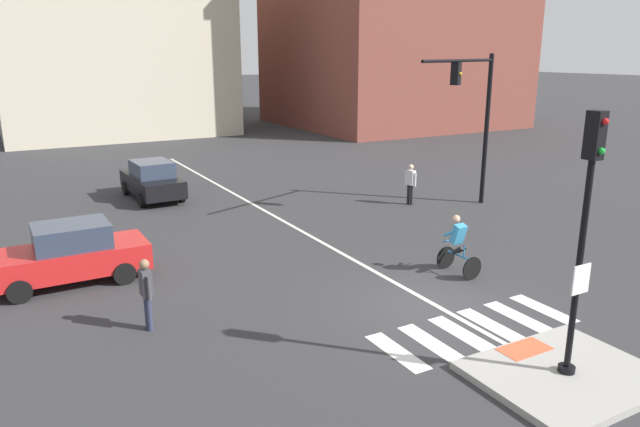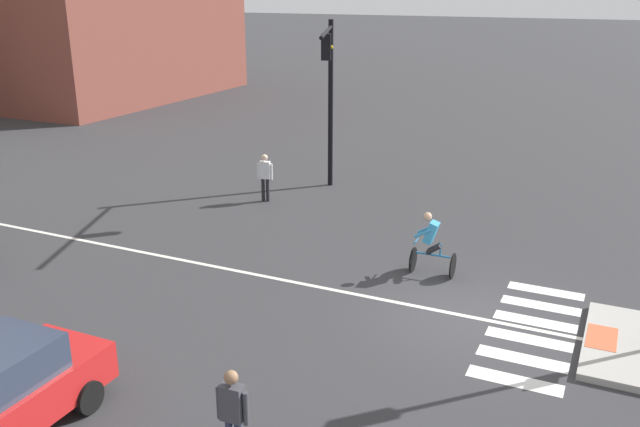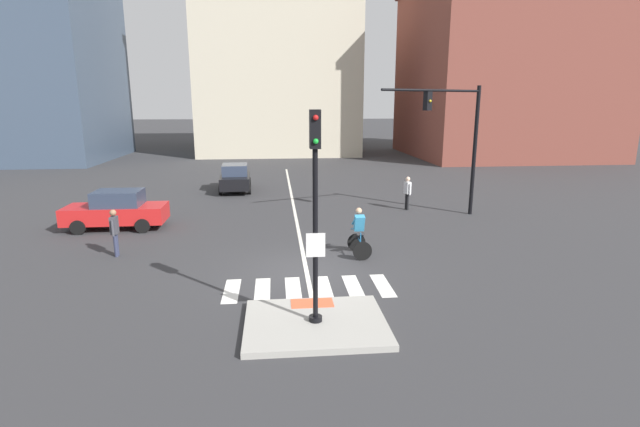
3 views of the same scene
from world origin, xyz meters
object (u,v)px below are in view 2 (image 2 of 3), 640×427
(cyclist, at_px, (431,243))
(pedestrian_waiting_far_side, at_px, (265,174))
(traffic_light_mast, at_px, (329,81))
(pedestrian_at_curb_left, at_px, (233,410))

(cyclist, height_order, pedestrian_waiting_far_side, cyclist)
(traffic_light_mast, bearing_deg, cyclist, -135.49)
(cyclist, relative_size, pedestrian_at_curb_left, 1.01)
(pedestrian_at_curb_left, height_order, pedestrian_waiting_far_side, same)
(cyclist, bearing_deg, pedestrian_waiting_far_side, 62.12)
(traffic_light_mast, height_order, pedestrian_at_curb_left, traffic_light_mast)
(pedestrian_at_curb_left, bearing_deg, traffic_light_mast, 18.52)
(cyclist, relative_size, pedestrian_waiting_far_side, 1.01)
(cyclist, distance_m, pedestrian_at_curb_left, 8.48)
(traffic_light_mast, bearing_deg, pedestrian_waiting_far_side, 137.44)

